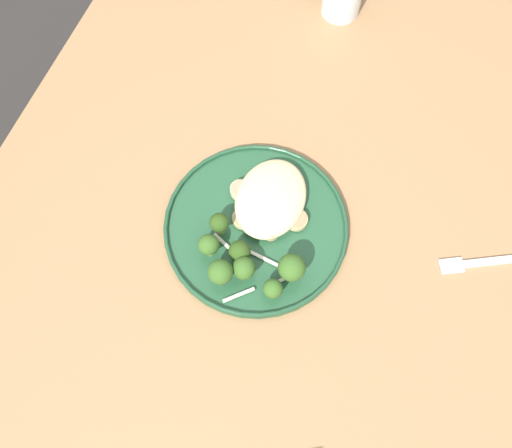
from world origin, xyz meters
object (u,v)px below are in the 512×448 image
object	(u,v)px
seared_scallop_large_seared	(282,195)
broccoli_floret_split_head	(221,272)
broccoli_floret_rear_charred	(219,223)
broccoli_floret_right_tilted	(239,252)
seared_scallop_rear_pale	(240,190)
broccoli_floret_beside_noodles	(273,289)
seared_scallop_half_hidden	(296,200)
seared_scallop_front_small	(243,218)
seared_scallop_center_golden	(271,232)
seared_scallop_left_edge	(278,172)
broccoli_floret_small_sprig	(292,268)
broccoli_floret_near_rim	(244,268)
dinner_plate	(256,227)
broccoli_floret_center_pile	(209,245)
dinner_fork	(494,261)
seared_scallop_on_noodles	(296,220)

from	to	relation	value
seared_scallop_large_seared	broccoli_floret_split_head	bearing A→B (deg)	-13.56
broccoli_floret_rear_charred	broccoli_floret_right_tilted	xyz separation A→B (m)	(0.03, 0.04, -0.01)
seared_scallop_rear_pale	broccoli_floret_split_head	size ratio (longest dim) A/B	0.56
broccoli_floret_beside_noodles	seared_scallop_half_hidden	bearing A→B (deg)	-174.16
seared_scallop_front_small	seared_scallop_large_seared	distance (m)	0.07
seared_scallop_center_golden	seared_scallop_left_edge	bearing A→B (deg)	-166.59
seared_scallop_large_seared	broccoli_floret_right_tilted	xyz separation A→B (m)	(0.12, -0.03, 0.02)
seared_scallop_left_edge	broccoli_floret_beside_noodles	size ratio (longest dim) A/B	0.81
broccoli_floret_small_sprig	broccoli_floret_near_rim	xyz separation A→B (m)	(0.02, -0.07, -0.01)
dinner_plate	broccoli_floret_beside_noodles	bearing A→B (deg)	33.06
broccoli_floret_beside_noodles	broccoli_floret_center_pile	distance (m)	0.12
seared_scallop_large_seared	broccoli_floret_split_head	xyz separation A→B (m)	(0.16, -0.04, 0.03)
broccoli_floret_near_rim	dinner_fork	world-z (taller)	broccoli_floret_near_rim
seared_scallop_center_golden	broccoli_floret_split_head	xyz separation A→B (m)	(0.09, -0.04, 0.02)
broccoli_floret_near_rim	broccoli_floret_center_pile	world-z (taller)	same
broccoli_floret_rear_charred	broccoli_floret_right_tilted	bearing A→B (deg)	55.90
dinner_plate	seared_scallop_rear_pale	xyz separation A→B (m)	(-0.04, -0.04, 0.01)
seared_scallop_on_noodles	seared_scallop_large_seared	bearing A→B (deg)	-131.99
broccoli_floret_rear_charred	broccoli_floret_right_tilted	world-z (taller)	broccoli_floret_rear_charred
seared_scallop_on_noodles	broccoli_floret_right_tilted	xyz separation A→B (m)	(0.09, -0.06, 0.02)
dinner_plate	broccoli_floret_center_pile	distance (m)	0.09
seared_scallop_rear_pale	broccoli_floret_small_sprig	size ratio (longest dim) A/B	0.53
seared_scallop_center_golden	broccoli_floret_split_head	size ratio (longest dim) A/B	0.45
seared_scallop_center_golden	seared_scallop_rear_pale	bearing A→B (deg)	-125.76
seared_scallop_rear_pale	seared_scallop_on_noodles	bearing A→B (deg)	80.90
seared_scallop_center_golden	broccoli_floret_near_rim	xyz separation A→B (m)	(0.08, -0.02, 0.02)
seared_scallop_front_small	broccoli_floret_beside_noodles	xyz separation A→B (m)	(0.09, 0.08, 0.01)
seared_scallop_large_seared	dinner_fork	bearing A→B (deg)	92.59
seared_scallop_large_seared	broccoli_floret_beside_noodles	world-z (taller)	broccoli_floret_beside_noodles
seared_scallop_front_small	seared_scallop_left_edge	world-z (taller)	seared_scallop_left_edge
broccoli_floret_rear_charred	broccoli_floret_near_rim	distance (m)	0.08
broccoli_floret_small_sprig	dinner_fork	bearing A→B (deg)	115.03
seared_scallop_left_edge	dinner_fork	bearing A→B (deg)	86.67
seared_scallop_front_small	broccoli_floret_small_sprig	bearing A→B (deg)	58.55
dinner_plate	seared_scallop_left_edge	xyz separation A→B (m)	(-0.10, 0.00, 0.01)
dinner_plate	seared_scallop_left_edge	size ratio (longest dim) A/B	8.59
seared_scallop_on_noodles	seared_scallop_left_edge	bearing A→B (deg)	-141.39
broccoli_floret_beside_noodles	dinner_plate	bearing A→B (deg)	-146.94
broccoli_floret_right_tilted	broccoli_floret_split_head	xyz separation A→B (m)	(0.04, -0.01, 0.01)
seared_scallop_center_golden	broccoli_floret_split_head	bearing A→B (deg)	-24.92
dinner_plate	seared_scallop_half_hidden	size ratio (longest dim) A/B	9.28
seared_scallop_left_edge	broccoli_floret_beside_noodles	bearing A→B (deg)	17.21
broccoli_floret_center_pile	seared_scallop_half_hidden	bearing A→B (deg)	142.32
seared_scallop_center_golden	seared_scallop_front_small	bearing A→B (deg)	-98.43
seared_scallop_rear_pale	seared_scallop_center_golden	bearing A→B (deg)	54.24
seared_scallop_front_small	seared_scallop_left_edge	distance (m)	0.10
dinner_plate	dinner_fork	bearing A→B (deg)	101.86
seared_scallop_rear_pale	broccoli_floret_near_rim	size ratio (longest dim) A/B	0.66
dinner_plate	broccoli_floret_right_tilted	size ratio (longest dim) A/B	6.43
dinner_plate	broccoli_floret_beside_noodles	size ratio (longest dim) A/B	6.98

